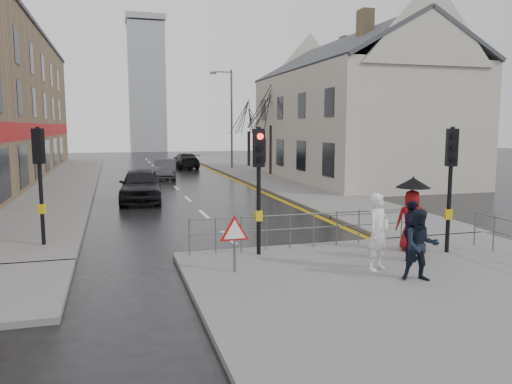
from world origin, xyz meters
TOP-DOWN VIEW (x-y plane):
  - ground at (0.00, 0.00)m, footprint 120.00×120.00m
  - near_pavement at (3.00, -3.50)m, footprint 10.00×9.00m
  - left_pavement at (-6.50, 23.00)m, footprint 4.00×44.00m
  - right_pavement at (6.50, 25.00)m, footprint 4.00×40.00m
  - pavement_bridge_right at (6.50, 3.00)m, footprint 4.00×4.20m
  - building_right_cream at (12.00, 18.00)m, footprint 9.00×16.40m
  - church_tower at (1.50, 62.00)m, footprint 5.00×5.00m
  - traffic_signal_near_left at (0.20, 0.20)m, footprint 0.28×0.27m
  - traffic_signal_near_right at (5.20, -1.00)m, footprint 0.34×0.33m
  - traffic_signal_far_left at (-5.50, 3.00)m, footprint 0.34×0.33m
  - guard_railing_front at (1.95, 0.60)m, footprint 7.14×0.04m
  - warning_sign at (-0.80, -1.21)m, footprint 0.80×0.07m
  - street_lamp at (5.82, 28.00)m, footprint 1.83×0.25m
  - tree_near at (7.50, 22.00)m, footprint 2.40×2.40m
  - tree_far at (8.00, 30.00)m, footprint 2.40×2.40m
  - pedestrian_a at (2.52, -1.99)m, footprint 0.80×0.71m
  - pedestrian_b at (3.00, -3.00)m, footprint 0.95×0.85m
  - pedestrian_with_umbrella at (4.37, -0.55)m, footprint 0.97×0.96m
  - pedestrian_d at (3.75, -1.47)m, footprint 0.92×0.90m
  - car_parked at (-2.26, 11.70)m, footprint 2.25×4.82m
  - car_mid at (-0.07, 22.11)m, footprint 1.90×4.21m
  - car_far at (2.43, 30.27)m, footprint 2.12×4.64m

SIDE VIEW (x-z plane):
  - ground at x=0.00m, z-range 0.00..0.00m
  - near_pavement at x=3.00m, z-range 0.00..0.14m
  - left_pavement at x=-6.50m, z-range 0.00..0.14m
  - right_pavement at x=6.50m, z-range 0.00..0.14m
  - pavement_bridge_right at x=6.50m, z-range 0.00..0.14m
  - car_far at x=2.43m, z-range 0.00..1.32m
  - car_mid at x=-0.07m, z-range 0.00..1.34m
  - car_parked at x=-2.26m, z-range 0.00..1.60m
  - guard_railing_front at x=1.95m, z-range 0.36..1.36m
  - pedestrian_d at x=3.75m, z-range 0.14..1.69m
  - pedestrian_b at x=3.00m, z-range 0.14..1.75m
  - warning_sign at x=-0.80m, z-range 0.37..1.72m
  - pedestrian_a at x=2.52m, z-range 0.14..1.98m
  - pedestrian_with_umbrella at x=4.37m, z-range 0.24..2.27m
  - traffic_signal_near_left at x=0.20m, z-range 0.76..4.16m
  - traffic_signal_near_right at x=5.20m, z-range 0.76..4.16m
  - traffic_signal_far_left at x=-5.50m, z-range 0.76..4.16m
  - tree_far at x=8.00m, z-range 1.60..7.24m
  - street_lamp at x=5.82m, z-range 0.71..8.71m
  - building_right_cream at x=12.00m, z-range -0.27..9.83m
  - tree_near at x=7.50m, z-range 1.85..8.43m
  - church_tower at x=1.50m, z-range 0.00..18.00m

